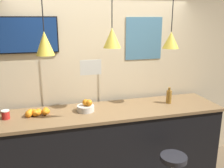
{
  "coord_description": "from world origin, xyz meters",
  "views": [
    {
      "loc": [
        -0.82,
        -2.2,
        2.28
      ],
      "look_at": [
        0.0,
        0.78,
        1.45
      ],
      "focal_mm": 40.0,
      "sensor_mm": 36.0,
      "label": 1
    }
  ],
  "objects_px": {
    "juice_bottle": "(169,96)",
    "mounted_tv": "(29,35)",
    "spread_jar": "(6,115)",
    "fruit_bowl": "(86,107)"
  },
  "relations": [
    {
      "from": "fruit_bowl",
      "to": "juice_bottle",
      "type": "relative_size",
      "value": 0.96
    },
    {
      "from": "juice_bottle",
      "to": "mounted_tv",
      "type": "xyz_separation_m",
      "value": [
        -1.83,
        0.38,
        0.86
      ]
    },
    {
      "from": "spread_jar",
      "to": "mounted_tv",
      "type": "xyz_separation_m",
      "value": [
        0.32,
        0.38,
        0.9
      ]
    },
    {
      "from": "fruit_bowl",
      "to": "juice_bottle",
      "type": "distance_m",
      "value": 1.18
    },
    {
      "from": "juice_bottle",
      "to": "mounted_tv",
      "type": "height_order",
      "value": "mounted_tv"
    },
    {
      "from": "juice_bottle",
      "to": "spread_jar",
      "type": "xyz_separation_m",
      "value": [
        -2.15,
        -0.0,
        -0.04
      ]
    },
    {
      "from": "spread_jar",
      "to": "mounted_tv",
      "type": "distance_m",
      "value": 1.03
    },
    {
      "from": "spread_jar",
      "to": "mounted_tv",
      "type": "bearing_deg",
      "value": 49.97
    },
    {
      "from": "juice_bottle",
      "to": "spread_jar",
      "type": "height_order",
      "value": "juice_bottle"
    },
    {
      "from": "spread_jar",
      "to": "mounted_tv",
      "type": "relative_size",
      "value": 0.15
    }
  ]
}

